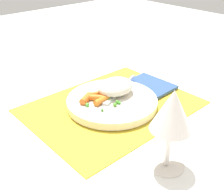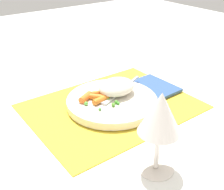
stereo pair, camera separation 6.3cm
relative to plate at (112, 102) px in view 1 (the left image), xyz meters
name	(u,v)px [view 1 (the left image)]	position (x,y,z in m)	size (l,w,h in m)	color
ground_plane	(112,107)	(0.00, 0.00, -0.02)	(2.40, 2.40, 0.00)	white
placemat	(112,106)	(0.00, 0.00, -0.01)	(0.42, 0.33, 0.01)	gold
plate	(112,102)	(0.00, 0.00, 0.00)	(0.24, 0.24, 0.02)	silver
rice_mound	(115,87)	(-0.02, -0.01, 0.03)	(0.10, 0.08, 0.04)	beige
carrot_portion	(95,98)	(0.04, -0.02, 0.02)	(0.09, 0.06, 0.02)	orange
pea_scatter	(105,101)	(0.03, 0.00, 0.01)	(0.08, 0.07, 0.01)	green
fork	(117,92)	(-0.03, -0.01, 0.01)	(0.18, 0.08, 0.01)	silver
wine_glass	(172,113)	(0.07, 0.24, 0.10)	(0.08, 0.08, 0.17)	silver
napkin	(150,85)	(-0.16, -0.01, -0.01)	(0.10, 0.13, 0.01)	#33518C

